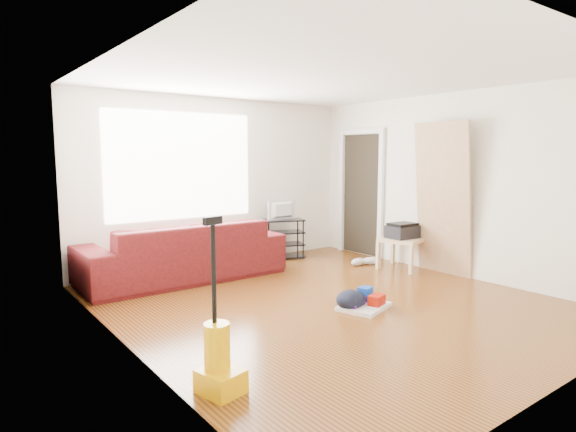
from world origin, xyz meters
TOP-DOWN VIEW (x-y plane):
  - room at (0.07, 0.15)m, footprint 4.51×5.01m
  - sofa at (-0.86, 1.95)m, footprint 2.66×1.04m
  - tv_stand at (1.01, 2.22)m, footprint 0.71×0.56m
  - tv at (1.01, 2.22)m, footprint 0.53×0.07m
  - side_table at (1.95, 0.59)m, footprint 0.69×0.69m
  - printer at (1.95, 0.59)m, footprint 0.44×0.34m
  - bucket at (-0.84, 1.61)m, footprint 0.33×0.33m
  - toilet_paper at (-0.86, 1.61)m, footprint 0.13×0.13m
  - cleaning_tray at (0.17, -0.38)m, footprint 0.63×0.56m
  - backpack at (0.03, -0.31)m, footprint 0.45×0.40m
  - sneakers at (1.68, 1.07)m, footprint 0.50×0.26m
  - vacuum at (-2.00, -1.09)m, footprint 0.32×0.35m
  - door_panel at (2.13, 0.05)m, footprint 0.26×0.84m

SIDE VIEW (x-z plane):
  - sofa at x=-0.86m, z-range -0.39..0.39m
  - bucket at x=-0.84m, z-range -0.13..0.13m
  - backpack at x=0.03m, z-range -0.10..0.10m
  - door_panel at x=2.13m, z-range -1.05..1.05m
  - sneakers at x=1.68m, z-range 0.00..0.11m
  - cleaning_tray at x=0.17m, z-range -0.04..0.15m
  - toilet_paper at x=-0.86m, z-range 0.13..0.25m
  - vacuum at x=-2.00m, z-range -0.39..0.84m
  - tv_stand at x=1.01m, z-range 0.01..0.64m
  - side_table at x=1.95m, z-range 0.15..0.61m
  - printer at x=1.95m, z-range 0.45..0.67m
  - tv at x=1.01m, z-range 0.63..0.93m
  - room at x=0.07m, z-range 0.00..2.51m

